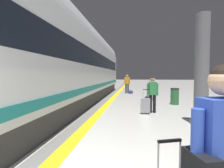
% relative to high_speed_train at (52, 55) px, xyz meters
% --- Properties ---
extents(safety_line_strip, '(0.36, 80.00, 0.01)m').
position_rel_high_speed_train_xyz_m(safety_line_strip, '(2.02, 3.76, -2.50)').
color(safety_line_strip, yellow).
rests_on(safety_line_strip, ground).
extents(tactile_edge_band, '(0.53, 80.00, 0.01)m').
position_rel_high_speed_train_xyz_m(tactile_edge_band, '(1.74, 3.76, -2.50)').
color(tactile_edge_band, slate).
rests_on(tactile_edge_band, ground).
extents(high_speed_train, '(2.94, 26.63, 4.97)m').
position_rel_high_speed_train_xyz_m(high_speed_train, '(0.00, 0.00, 0.00)').
color(high_speed_train, '#38383D').
rests_on(high_speed_train, ground).
extents(traveller_foreground, '(0.56, 0.40, 1.73)m').
position_rel_high_speed_train_xyz_m(traveller_foreground, '(4.20, -5.80, -1.50)').
color(traveller_foreground, '#383842').
rests_on(traveller_foreground, ground).
extents(passenger_near, '(0.49, 0.22, 1.58)m').
position_rel_high_speed_train_xyz_m(passenger_near, '(4.31, 0.49, -1.58)').
color(passenger_near, black).
rests_on(passenger_near, ground).
extents(suitcase_near, '(0.38, 0.24, 1.05)m').
position_rel_high_speed_train_xyz_m(suitcase_near, '(3.99, 0.23, -2.14)').
color(suitcase_near, '#9E9EA3').
rests_on(suitcase_near, ground).
extents(passenger_mid, '(0.49, 0.26, 1.61)m').
position_rel_high_speed_train_xyz_m(passenger_mid, '(4.68, 4.29, -1.57)').
color(passenger_mid, black).
rests_on(passenger_mid, ground).
extents(duffel_bag_mid, '(0.44, 0.26, 0.36)m').
position_rel_high_speed_train_xyz_m(duffel_bag_mid, '(4.36, 4.03, -2.35)').
color(duffel_bag_mid, black).
rests_on(duffel_bag_mid, ground).
extents(passenger_far, '(0.54, 0.22, 1.73)m').
position_rel_high_speed_train_xyz_m(passenger_far, '(2.86, 8.41, -1.49)').
color(passenger_far, '#383842').
rests_on(passenger_far, ground).
extents(duffel_bag_far, '(0.44, 0.26, 0.36)m').
position_rel_high_speed_train_xyz_m(duffel_bag_far, '(3.18, 8.13, -2.35)').
color(duffel_bag_far, navy).
rests_on(duffel_bag_far, ground).
extents(platform_pillar, '(0.56, 0.56, 3.60)m').
position_rel_high_speed_train_xyz_m(platform_pillar, '(5.68, -1.20, -0.77)').
color(platform_pillar, slate).
rests_on(platform_pillar, ground).
extents(waste_bin, '(0.46, 0.46, 0.91)m').
position_rel_high_speed_train_xyz_m(waste_bin, '(5.74, 2.80, -2.04)').
color(waste_bin, '#2D6638').
rests_on(waste_bin, ground).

